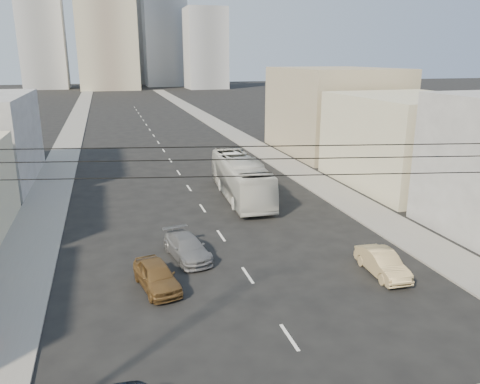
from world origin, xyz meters
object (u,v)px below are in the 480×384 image
sedan_grey (187,247)px  sedan_tan (382,263)px  sedan_brown (157,276)px  city_bus (241,178)px

sedan_grey → sedan_tan: bearing=-37.9°
sedan_brown → city_bus: bearing=47.7°
sedan_tan → sedan_grey: size_ratio=0.89×
sedan_tan → sedan_grey: 10.91m
sedan_brown → sedan_grey: size_ratio=0.91×
city_bus → sedan_tan: city_bus is taller
city_bus → sedan_grey: city_bus is taller
sedan_tan → sedan_grey: sedan_tan is taller
sedan_brown → sedan_grey: (2.11, 3.26, -0.04)m
city_bus → sedan_brown: size_ratio=2.97×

